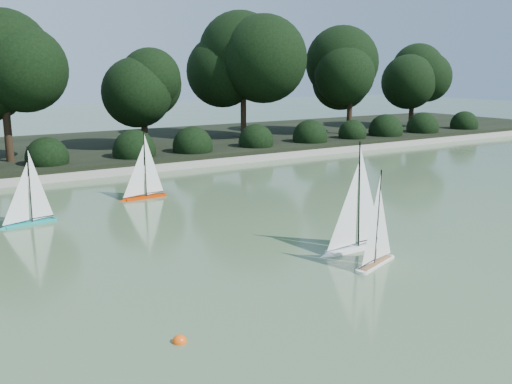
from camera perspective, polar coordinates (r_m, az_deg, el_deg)
ground at (r=8.11m, az=13.48°, el=-7.58°), size 80.00×80.00×0.00m
pond_coping at (r=15.51m, az=-11.10°, el=2.29°), size 40.00×0.35×0.18m
far_bank at (r=19.24m, az=-15.54°, el=4.14°), size 40.00×8.00×0.30m
tree_line at (r=18.01m, az=-10.66°, el=11.81°), size 26.31×3.93×4.39m
shrub_hedge at (r=16.29m, az=-12.33°, el=3.99°), size 29.10×1.10×1.10m
sailboat_white_a at (r=8.73m, az=9.55°, el=-4.10°), size 1.28×0.21×1.76m
sailboat_white_b at (r=8.25m, az=12.18°, el=-5.54°), size 1.05×0.50×1.46m
sailboat_orange at (r=12.32m, az=-11.46°, el=0.43°), size 1.11×0.24×1.52m
sailboat_teal at (r=10.81m, az=-22.15°, el=-1.91°), size 1.09×0.35×1.48m
race_buoy at (r=6.00m, az=-7.65°, el=-14.64°), size 0.15×0.15×0.15m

